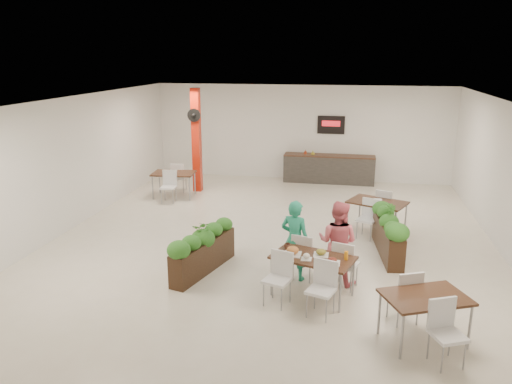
# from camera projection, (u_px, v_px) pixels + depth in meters

# --- Properties ---
(ground) EXTENTS (12.00, 12.00, 0.00)m
(ground) POSITION_uv_depth(u_px,v_px,m) (272.00, 239.00, 11.66)
(ground) COLOR beige
(ground) RESTS_ON ground
(room_shell) EXTENTS (10.10, 12.10, 3.22)m
(room_shell) POSITION_uv_depth(u_px,v_px,m) (273.00, 155.00, 11.13)
(room_shell) COLOR white
(room_shell) RESTS_ON ground
(red_column) EXTENTS (0.40, 0.41, 3.20)m
(red_column) POSITION_uv_depth(u_px,v_px,m) (196.00, 139.00, 15.37)
(red_column) COLOR red
(red_column) RESTS_ON ground
(service_counter) EXTENTS (3.00, 0.64, 2.20)m
(service_counter) POSITION_uv_depth(u_px,v_px,m) (329.00, 168.00, 16.70)
(service_counter) COLOR #2B2926
(service_counter) RESTS_ON ground
(main_table) EXTENTS (1.66, 1.92, 0.92)m
(main_table) POSITION_uv_depth(u_px,v_px,m) (312.00, 262.00, 8.77)
(main_table) COLOR black
(main_table) RESTS_ON ground
(diner_man) EXTENTS (0.66, 0.53, 1.56)m
(diner_man) POSITION_uv_depth(u_px,v_px,m) (295.00, 240.00, 9.42)
(diner_man) COLOR #239975
(diner_man) RESTS_ON ground
(diner_woman) EXTENTS (0.92, 0.81, 1.59)m
(diner_woman) POSITION_uv_depth(u_px,v_px,m) (338.00, 242.00, 9.27)
(diner_woman) COLOR #E86777
(diner_woman) RESTS_ON ground
(planter_left) EXTENTS (0.84, 1.97, 1.06)m
(planter_left) POSITION_uv_depth(u_px,v_px,m) (203.00, 247.00, 9.80)
(planter_left) COLOR black
(planter_left) RESTS_ON ground
(planter_right) EXTENTS (0.61, 2.12, 1.12)m
(planter_right) POSITION_uv_depth(u_px,v_px,m) (388.00, 231.00, 10.67)
(planter_right) COLOR black
(planter_right) RESTS_ON ground
(side_table_a) EXTENTS (1.30, 1.65, 0.92)m
(side_table_a) POSITION_uv_depth(u_px,v_px,m) (174.00, 176.00, 14.97)
(side_table_a) COLOR black
(side_table_a) RESTS_ON ground
(side_table_b) EXTENTS (1.55, 1.65, 0.92)m
(side_table_b) POSITION_uv_depth(u_px,v_px,m) (377.00, 206.00, 12.03)
(side_table_b) COLOR black
(side_table_b) RESTS_ON ground
(side_table_c) EXTENTS (1.43, 1.65, 0.92)m
(side_table_c) POSITION_uv_depth(u_px,v_px,m) (425.00, 303.00, 7.35)
(side_table_c) COLOR black
(side_table_c) RESTS_ON ground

